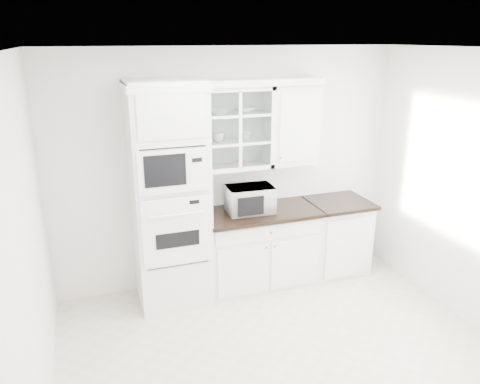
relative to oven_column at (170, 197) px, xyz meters
name	(u,v)px	position (x,y,z in m)	size (l,w,h in m)	color
ground	(288,362)	(0.75, -1.42, -1.19)	(4.00, 3.50, 0.01)	beige
room_shell	(274,160)	(0.75, -0.99, 0.58)	(4.00, 3.50, 2.70)	white
oven_column	(170,197)	(0.00, 0.00, 0.00)	(0.76, 0.68, 2.40)	white
base_cabinet_run	(260,247)	(1.03, 0.03, -0.74)	(1.32, 0.67, 0.92)	white
extra_base_cabinet	(335,235)	(2.03, 0.03, -0.74)	(0.72, 0.67, 0.92)	white
upper_cabinet_glass	(235,128)	(0.78, 0.17, 0.65)	(0.80, 0.33, 0.90)	white
upper_cabinet_solid	(292,124)	(1.46, 0.17, 0.65)	(0.55, 0.33, 0.90)	white
crown_molding	(226,83)	(0.68, 0.14, 1.14)	(2.14, 0.38, 0.07)	white
countertop_microwave	(250,199)	(0.90, 0.03, -0.13)	(0.51, 0.43, 0.30)	white
bowl_a	(219,111)	(0.60, 0.17, 0.84)	(0.21, 0.21, 0.05)	white
bowl_b	(245,110)	(0.90, 0.18, 0.84)	(0.20, 0.20, 0.06)	white
cup_a	(219,137)	(0.59, 0.16, 0.56)	(0.13, 0.13, 0.10)	white
cup_b	(246,136)	(0.90, 0.17, 0.56)	(0.10, 0.10, 0.09)	white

